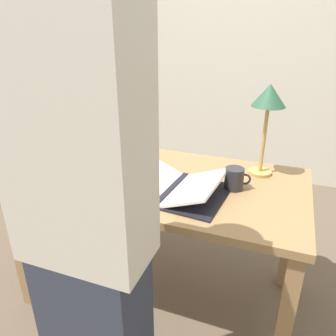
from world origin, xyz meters
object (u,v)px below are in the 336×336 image
object	(u,v)px
book_stack_tall	(80,152)
reading_lamp	(268,103)
open_book	(171,186)
book_standing_upright	(107,142)
person_reader	(88,242)
coffee_mug	(235,179)

from	to	relation	value
book_stack_tall	reading_lamp	bearing A→B (deg)	11.46
open_book	book_stack_tall	size ratio (longest dim) A/B	1.78
book_standing_upright	reading_lamp	bearing A→B (deg)	11.82
reading_lamp	person_reader	size ratio (longest dim) A/B	0.26
open_book	coffee_mug	xyz separation A→B (m)	(0.26, 0.12, 0.02)
open_book	coffee_mug	size ratio (longest dim) A/B	4.36
open_book	reading_lamp	world-z (taller)	reading_lamp
coffee_mug	person_reader	distance (m)	0.78
book_standing_upright	coffee_mug	xyz separation A→B (m)	(0.67, -0.03, -0.08)
person_reader	book_standing_upright	bearing A→B (deg)	-63.36
open_book	book_standing_upright	size ratio (longest dim) A/B	1.92
book_standing_upright	open_book	bearing A→B (deg)	-21.88
book_stack_tall	coffee_mug	xyz separation A→B (m)	(0.84, -0.02, -0.01)
book_standing_upright	person_reader	xyz separation A→B (m)	(0.38, -0.75, -0.00)
reading_lamp	book_standing_upright	bearing A→B (deg)	-166.84
open_book	person_reader	xyz separation A→B (m)	(-0.03, -0.60, 0.10)
open_book	book_standing_upright	distance (m)	0.45
book_stack_tall	coffee_mug	bearing A→B (deg)	-1.39
reading_lamp	coffee_mug	size ratio (longest dim) A/B	3.80
open_book	book_stack_tall	world-z (taller)	book_stack_tall
person_reader	coffee_mug	bearing A→B (deg)	-112.10
open_book	book_standing_upright	world-z (taller)	book_standing_upright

